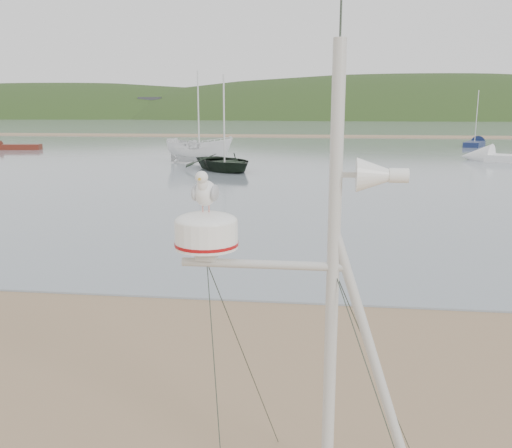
# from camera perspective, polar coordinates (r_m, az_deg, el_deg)

# --- Properties ---
(ground) EXTENTS (560.00, 560.00, 0.00)m
(ground) POSITION_cam_1_polar(r_m,az_deg,el_deg) (7.85, -15.15, -17.61)
(ground) COLOR #896D4F
(ground) RESTS_ON ground
(water) EXTENTS (560.00, 256.00, 0.04)m
(water) POSITION_cam_1_polar(r_m,az_deg,el_deg) (138.35, 6.01, 10.43)
(water) COLOR gray
(water) RESTS_ON ground
(sandbar) EXTENTS (560.00, 7.00, 0.07)m
(sandbar) POSITION_cam_1_polar(r_m,az_deg,el_deg) (76.41, 5.04, 9.21)
(sandbar) COLOR #896D4F
(sandbar) RESTS_ON water
(hill_ridge) EXTENTS (620.00, 180.00, 80.00)m
(hill_ridge) POSITION_cam_1_polar(r_m,az_deg,el_deg) (242.93, 10.80, 6.30)
(hill_ridge) COLOR #1F3415
(hill_ridge) RESTS_ON ground
(far_cottages) EXTENTS (294.40, 6.30, 8.00)m
(far_cottages) POSITION_cam_1_polar(r_m,az_deg,el_deg) (202.27, 7.28, 12.02)
(far_cottages) COLOR beige
(far_cottages) RESTS_ON ground
(mast_rig) EXTENTS (2.35, 2.51, 5.31)m
(mast_rig) POSITION_cam_1_polar(r_m,az_deg,el_deg) (5.09, 6.93, -18.03)
(mast_rig) COLOR beige
(mast_rig) RESTS_ON ground
(boat_dark) EXTENTS (3.65, 3.19, 5.28)m
(boat_dark) POSITION_cam_1_polar(r_m,az_deg,el_deg) (33.65, -3.37, 10.09)
(boat_dark) COLOR black
(boat_dark) RESTS_ON water
(boat_white) EXTENTS (2.15, 2.11, 4.95)m
(boat_white) POSITION_cam_1_polar(r_m,az_deg,el_deg) (38.28, -6.05, 10.04)
(boat_white) COLOR white
(boat_white) RESTS_ON water
(dinghy_red_far) EXTENTS (5.04, 2.05, 1.19)m
(dinghy_red_far) POSITION_cam_1_polar(r_m,az_deg,el_deg) (56.29, -24.61, 7.38)
(dinghy_red_far) COLOR #551D13
(dinghy_red_far) RESTS_ON ground
(sailboat_blue_far) EXTENTS (3.77, 6.15, 6.06)m
(sailboat_blue_far) POSITION_cam_1_polar(r_m,az_deg,el_deg) (61.47, 22.22, 7.90)
(sailboat_blue_far) COLOR #142048
(sailboat_blue_far) RESTS_ON ground
(sailboat_white_near) EXTENTS (8.04, 6.11, 8.15)m
(sailboat_white_near) POSITION_cam_1_polar(r_m,az_deg,el_deg) (43.56, 24.26, 6.37)
(sailboat_white_near) COLOR white
(sailboat_white_near) RESTS_ON ground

